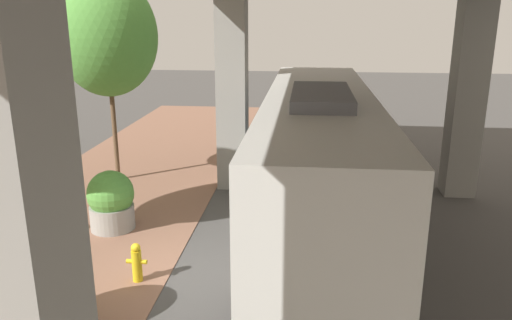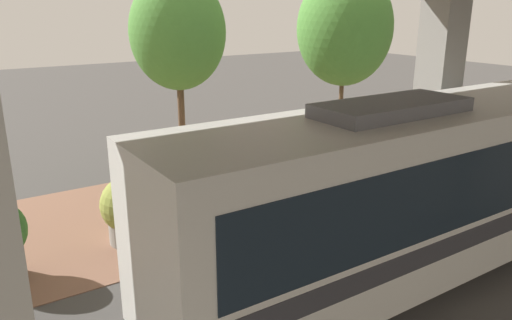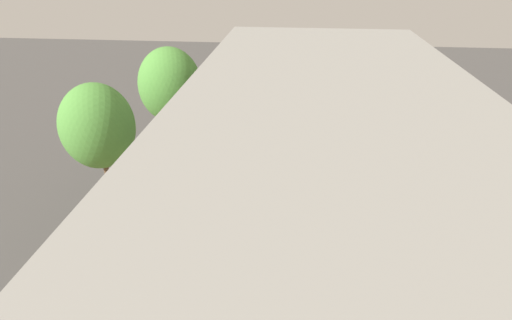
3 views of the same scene
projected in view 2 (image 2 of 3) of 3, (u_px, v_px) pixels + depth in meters
ground_plane at (243, 246)px, 11.78m from camera, size 80.00×80.00×0.00m
sidewalk_strip at (188, 204)px, 14.17m from camera, size 6.00×40.00×0.02m
bus at (426, 182)px, 9.94m from camera, size 2.57×11.84×3.82m
fire_hydrant at (219, 223)px, 11.96m from camera, size 0.43×0.21×0.86m
planter_front at (130, 210)px, 11.74m from camera, size 1.35×1.35×1.64m
planter_middle at (269, 174)px, 14.38m from camera, size 1.18×1.18×1.57m
street_tree_near at (345, 28)px, 16.31m from camera, size 3.13×3.13×6.59m
street_tree_far at (178, 33)px, 14.52m from camera, size 2.81×2.81×6.37m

